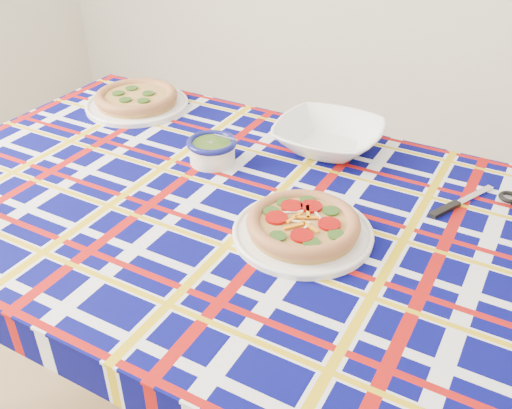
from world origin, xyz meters
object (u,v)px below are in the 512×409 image
at_px(dining_table, 231,230).
at_px(serving_bowl, 328,137).
at_px(main_focaccia_plate, 303,224).
at_px(pesto_bowl, 212,149).

xyz_separation_m(dining_table, serving_bowl, (0.13, 0.36, 0.12)).
height_order(dining_table, main_focaccia_plate, main_focaccia_plate).
distance_m(main_focaccia_plate, serving_bowl, 0.42).
bearing_deg(serving_bowl, main_focaccia_plate, -80.31).
xyz_separation_m(main_focaccia_plate, serving_bowl, (-0.07, 0.42, 0.01)).
height_order(pesto_bowl, serving_bowl, pesto_bowl).
bearing_deg(dining_table, serving_bowl, 76.01).
relative_size(dining_table, main_focaccia_plate, 5.52).
bearing_deg(pesto_bowl, serving_bowl, 36.84).
height_order(main_focaccia_plate, serving_bowl, serving_bowl).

